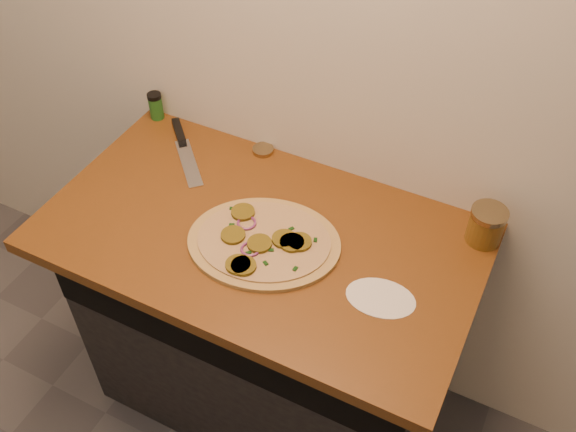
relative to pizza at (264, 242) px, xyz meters
The scene contains 8 objects.
cabinet 0.49m from the pizza, 113.90° to the left, with size 1.10×0.60×0.86m, color black.
countertop 0.06m from the pizza, 126.85° to the left, with size 1.20×0.70×0.04m, color brown.
pizza is the anchor object (origin of this frame).
chefs_knife 0.49m from the pizza, 149.19° to the left, with size 0.26×0.26×0.02m.
mason_jar_lid 0.39m from the pizza, 118.51° to the left, with size 0.07×0.07×0.01m, color #917B54.
salsa_jar 0.59m from the pizza, 28.67° to the left, with size 0.10×0.10×0.11m.
spice_shaker 0.68m from the pizza, 149.48° to the left, with size 0.05×0.05×0.09m.
flour_spill 0.35m from the pizza, ahead, with size 0.18×0.18×0.00m, color silver.
Camera 1 is at (0.61, 0.37, 2.17)m, focal length 40.00 mm.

